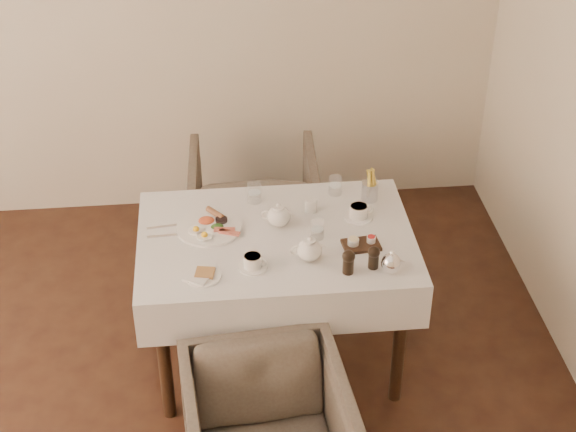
# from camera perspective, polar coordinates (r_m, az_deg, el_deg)

# --- Properties ---
(table) EXTENTS (1.28, 0.88, 0.75)m
(table) POSITION_cam_1_polar(r_m,az_deg,el_deg) (4.15, -0.77, -2.62)
(table) COLOR black
(table) RESTS_ON ground
(armchair_far) EXTENTS (0.74, 0.76, 0.66)m
(armchair_far) POSITION_cam_1_polar(r_m,az_deg,el_deg) (5.04, -2.21, 0.51)
(armchair_far) COLOR #4B3F37
(armchair_far) RESTS_ON ground
(breakfast_plate) EXTENTS (0.31, 0.31, 0.04)m
(breakfast_plate) POSITION_cam_1_polar(r_m,az_deg,el_deg) (4.15, -5.10, -0.67)
(breakfast_plate) COLOR white
(breakfast_plate) RESTS_ON table
(side_plate) EXTENTS (0.18, 0.16, 0.02)m
(side_plate) POSITION_cam_1_polar(r_m,az_deg,el_deg) (3.85, -5.61, -3.88)
(side_plate) COLOR white
(side_plate) RESTS_ON table
(teapot_centre) EXTENTS (0.17, 0.15, 0.12)m
(teapot_centre) POSITION_cam_1_polar(r_m,az_deg,el_deg) (4.12, -0.61, 0.10)
(teapot_centre) COLOR white
(teapot_centre) RESTS_ON table
(teapot_front) EXTENTS (0.16, 0.13, 0.13)m
(teapot_front) POSITION_cam_1_polar(r_m,az_deg,el_deg) (3.90, 1.39, -2.10)
(teapot_front) COLOR white
(teapot_front) RESTS_ON table
(creamer) EXTENTS (0.07, 0.07, 0.07)m
(creamer) POSITION_cam_1_polar(r_m,az_deg,el_deg) (4.23, 1.49, 0.71)
(creamer) COLOR white
(creamer) RESTS_ON table
(teacup_near) EXTENTS (0.13, 0.13, 0.06)m
(teacup_near) POSITION_cam_1_polar(r_m,az_deg,el_deg) (3.88, -2.29, -3.00)
(teacup_near) COLOR white
(teacup_near) RESTS_ON table
(teacup_far) EXTENTS (0.14, 0.14, 0.07)m
(teacup_far) POSITION_cam_1_polar(r_m,az_deg,el_deg) (4.20, 4.59, 0.25)
(teacup_far) COLOR white
(teacup_far) RESTS_ON table
(glass_left) EXTENTS (0.08, 0.08, 0.10)m
(glass_left) POSITION_cam_1_polar(r_m,az_deg,el_deg) (4.30, -2.18, 1.51)
(glass_left) COLOR silver
(glass_left) RESTS_ON table
(glass_mid) EXTENTS (0.08, 0.08, 0.09)m
(glass_mid) POSITION_cam_1_polar(r_m,az_deg,el_deg) (4.05, 1.91, -0.88)
(glass_mid) COLOR silver
(glass_mid) RESTS_ON table
(glass_right) EXTENTS (0.07, 0.07, 0.09)m
(glass_right) POSITION_cam_1_polar(r_m,az_deg,el_deg) (4.37, 3.07, 1.98)
(glass_right) COLOR silver
(glass_right) RESTS_ON table
(condiment_board) EXTENTS (0.18, 0.13, 0.04)m
(condiment_board) POSITION_cam_1_polar(r_m,az_deg,el_deg) (4.02, 4.73, -1.80)
(condiment_board) COLOR black
(condiment_board) RESTS_ON table
(pepper_mill_left) EXTENTS (0.07, 0.07, 0.12)m
(pepper_mill_left) POSITION_cam_1_polar(r_m,az_deg,el_deg) (3.84, 3.93, -2.97)
(pepper_mill_left) COLOR black
(pepper_mill_left) RESTS_ON table
(pepper_mill_right) EXTENTS (0.06, 0.06, 0.11)m
(pepper_mill_right) POSITION_cam_1_polar(r_m,az_deg,el_deg) (3.88, 5.56, -2.67)
(pepper_mill_right) COLOR black
(pepper_mill_right) RESTS_ON table
(silver_pot) EXTENTS (0.12, 0.11, 0.11)m
(silver_pot) POSITION_cam_1_polar(r_m,az_deg,el_deg) (3.86, 6.68, -2.95)
(silver_pot) COLOR white
(silver_pot) RESTS_ON table
(fries_cup) EXTENTS (0.08, 0.08, 0.17)m
(fries_cup) POSITION_cam_1_polar(r_m,az_deg,el_deg) (4.32, 5.33, 1.93)
(fries_cup) COLOR silver
(fries_cup) RESTS_ON table
(cutlery_fork) EXTENTS (0.18, 0.04, 0.00)m
(cutlery_fork) POSITION_cam_1_polar(r_m,az_deg,el_deg) (4.19, -7.90, -0.65)
(cutlery_fork) COLOR silver
(cutlery_fork) RESTS_ON table
(cutlery_knife) EXTENTS (0.19, 0.03, 0.00)m
(cutlery_knife) POSITION_cam_1_polar(r_m,az_deg,el_deg) (4.12, -7.76, -1.25)
(cutlery_knife) COLOR silver
(cutlery_knife) RESTS_ON table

